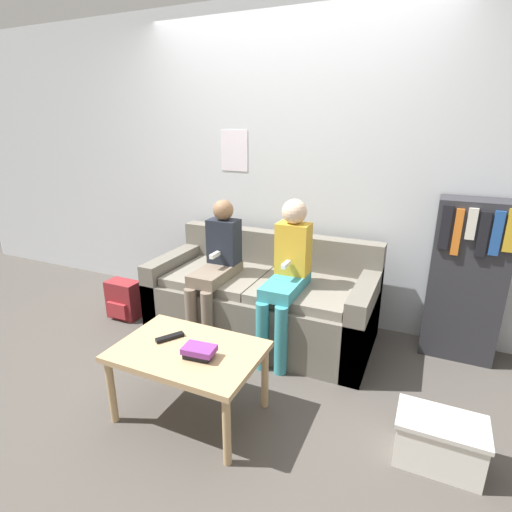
{
  "coord_description": "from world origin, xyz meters",
  "views": [
    {
      "loc": [
        1.18,
        -2.2,
        1.68
      ],
      "look_at": [
        0.0,
        0.39,
        0.72
      ],
      "focal_mm": 28.0,
      "sensor_mm": 36.0,
      "label": 1
    }
  ],
  "objects_px": {
    "person_right": "(287,271)",
    "backpack": "(124,300)",
    "bookshelf": "(466,280)",
    "tv_remote": "(170,337)",
    "storage_box": "(439,441)",
    "coffee_table": "(189,357)",
    "person_left": "(216,264)",
    "couch": "(263,301)"
  },
  "relations": [
    {
      "from": "coffee_table",
      "to": "couch",
      "type": "bearing_deg",
      "value": 90.09
    },
    {
      "from": "tv_remote",
      "to": "person_right",
      "type": "bearing_deg",
      "value": 95.86
    },
    {
      "from": "couch",
      "to": "storage_box",
      "type": "distance_m",
      "value": 1.62
    },
    {
      "from": "couch",
      "to": "person_right",
      "type": "distance_m",
      "value": 0.49
    },
    {
      "from": "couch",
      "to": "bookshelf",
      "type": "height_order",
      "value": "bookshelf"
    },
    {
      "from": "person_left",
      "to": "person_right",
      "type": "relative_size",
      "value": 0.96
    },
    {
      "from": "person_left",
      "to": "bookshelf",
      "type": "xyz_separation_m",
      "value": [
        1.77,
        0.52,
        -0.03
      ]
    },
    {
      "from": "couch",
      "to": "person_left",
      "type": "distance_m",
      "value": 0.5
    },
    {
      "from": "coffee_table",
      "to": "bookshelf",
      "type": "bearing_deg",
      "value": 43.89
    },
    {
      "from": "coffee_table",
      "to": "bookshelf",
      "type": "height_order",
      "value": "bookshelf"
    },
    {
      "from": "person_left",
      "to": "storage_box",
      "type": "bearing_deg",
      "value": -21.88
    },
    {
      "from": "coffee_table",
      "to": "bookshelf",
      "type": "relative_size",
      "value": 0.7
    },
    {
      "from": "coffee_table",
      "to": "bookshelf",
      "type": "distance_m",
      "value": 2.02
    },
    {
      "from": "tv_remote",
      "to": "storage_box",
      "type": "bearing_deg",
      "value": 38.93
    },
    {
      "from": "person_left",
      "to": "tv_remote",
      "type": "bearing_deg",
      "value": -79.57
    },
    {
      "from": "storage_box",
      "to": "person_left",
      "type": "bearing_deg",
      "value": 158.12
    },
    {
      "from": "bookshelf",
      "to": "backpack",
      "type": "height_order",
      "value": "bookshelf"
    },
    {
      "from": "couch",
      "to": "bookshelf",
      "type": "xyz_separation_m",
      "value": [
        1.45,
        0.32,
        0.31
      ]
    },
    {
      "from": "bookshelf",
      "to": "person_right",
      "type": "bearing_deg",
      "value": -156.78
    },
    {
      "from": "bookshelf",
      "to": "backpack",
      "type": "bearing_deg",
      "value": -167.89
    },
    {
      "from": "person_right",
      "to": "tv_remote",
      "type": "relative_size",
      "value": 7.04
    },
    {
      "from": "storage_box",
      "to": "tv_remote",
      "type": "bearing_deg",
      "value": -173.95
    },
    {
      "from": "person_left",
      "to": "person_right",
      "type": "height_order",
      "value": "person_right"
    },
    {
      "from": "coffee_table",
      "to": "person_right",
      "type": "relative_size",
      "value": 0.72
    },
    {
      "from": "storage_box",
      "to": "person_right",
      "type": "bearing_deg",
      "value": 147.97
    },
    {
      "from": "person_left",
      "to": "person_right",
      "type": "distance_m",
      "value": 0.58
    },
    {
      "from": "person_right",
      "to": "backpack",
      "type": "relative_size",
      "value": 3.4
    },
    {
      "from": "person_left",
      "to": "bookshelf",
      "type": "bearing_deg",
      "value": 16.34
    },
    {
      "from": "couch",
      "to": "storage_box",
      "type": "bearing_deg",
      "value": -32.46
    },
    {
      "from": "person_right",
      "to": "backpack",
      "type": "distance_m",
      "value": 1.59
    },
    {
      "from": "person_right",
      "to": "bookshelf",
      "type": "bearing_deg",
      "value": 23.22
    },
    {
      "from": "bookshelf",
      "to": "person_left",
      "type": "bearing_deg",
      "value": -163.66
    },
    {
      "from": "coffee_table",
      "to": "person_left",
      "type": "bearing_deg",
      "value": 109.63
    },
    {
      "from": "backpack",
      "to": "storage_box",
      "type": "bearing_deg",
      "value": -13.17
    },
    {
      "from": "person_right",
      "to": "bookshelf",
      "type": "relative_size",
      "value": 0.98
    },
    {
      "from": "person_right",
      "to": "coffee_table",
      "type": "bearing_deg",
      "value": -106.8
    },
    {
      "from": "tv_remote",
      "to": "backpack",
      "type": "height_order",
      "value": "tv_remote"
    },
    {
      "from": "couch",
      "to": "backpack",
      "type": "height_order",
      "value": "couch"
    },
    {
      "from": "tv_remote",
      "to": "backpack",
      "type": "relative_size",
      "value": 0.48
    },
    {
      "from": "bookshelf",
      "to": "storage_box",
      "type": "bearing_deg",
      "value": -94.61
    },
    {
      "from": "person_right",
      "to": "storage_box",
      "type": "distance_m",
      "value": 1.39
    },
    {
      "from": "tv_remote",
      "to": "storage_box",
      "type": "xyz_separation_m",
      "value": [
        1.52,
        0.16,
        -0.32
      ]
    }
  ]
}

